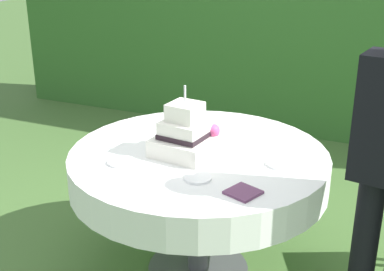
{
  "coord_description": "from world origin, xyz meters",
  "views": [
    {
      "loc": [
        0.99,
        -2.38,
        1.86
      ],
      "look_at": [
        -0.03,
        -0.02,
        0.85
      ],
      "focal_mm": 48.89,
      "sensor_mm": 36.0,
      "label": 1
    }
  ],
  "objects_px": {
    "serving_plate_near": "(229,134)",
    "serving_plate_right": "(198,178)",
    "cake_table": "(199,169)",
    "napkin_stack": "(243,192)",
    "serving_plate_far": "(121,162)",
    "serving_plate_left": "(279,164)",
    "wedding_cake": "(186,135)"
  },
  "relations": [
    {
      "from": "serving_plate_left",
      "to": "cake_table",
      "type": "bearing_deg",
      "value": -179.3
    },
    {
      "from": "serving_plate_near",
      "to": "napkin_stack",
      "type": "bearing_deg",
      "value": -65.57
    },
    {
      "from": "serving_plate_near",
      "to": "serving_plate_far",
      "type": "distance_m",
      "value": 0.7
    },
    {
      "from": "wedding_cake",
      "to": "serving_plate_right",
      "type": "height_order",
      "value": "wedding_cake"
    },
    {
      "from": "serving_plate_far",
      "to": "serving_plate_near",
      "type": "bearing_deg",
      "value": 57.1
    },
    {
      "from": "serving_plate_left",
      "to": "wedding_cake",
      "type": "bearing_deg",
      "value": -173.88
    },
    {
      "from": "wedding_cake",
      "to": "serving_plate_near",
      "type": "xyz_separation_m",
      "value": [
        0.12,
        0.35,
        -0.1
      ]
    },
    {
      "from": "serving_plate_far",
      "to": "napkin_stack",
      "type": "distance_m",
      "value": 0.68
    },
    {
      "from": "serving_plate_far",
      "to": "napkin_stack",
      "type": "bearing_deg",
      "value": -6.2
    },
    {
      "from": "serving_plate_right",
      "to": "serving_plate_far",
      "type": "bearing_deg",
      "value": 177.53
    },
    {
      "from": "wedding_cake",
      "to": "serving_plate_left",
      "type": "xyz_separation_m",
      "value": [
        0.49,
        0.05,
        -0.1
      ]
    },
    {
      "from": "serving_plate_far",
      "to": "napkin_stack",
      "type": "height_order",
      "value": "napkin_stack"
    },
    {
      "from": "cake_table",
      "to": "serving_plate_right",
      "type": "distance_m",
      "value": 0.35
    },
    {
      "from": "serving_plate_near",
      "to": "serving_plate_right",
      "type": "xyz_separation_m",
      "value": [
        0.05,
        -0.6,
        0.0
      ]
    },
    {
      "from": "wedding_cake",
      "to": "serving_plate_right",
      "type": "relative_size",
      "value": 2.81
    },
    {
      "from": "wedding_cake",
      "to": "serving_plate_right",
      "type": "xyz_separation_m",
      "value": [
        0.18,
        -0.26,
        -0.1
      ]
    },
    {
      "from": "cake_table",
      "to": "serving_plate_left",
      "type": "distance_m",
      "value": 0.45
    },
    {
      "from": "cake_table",
      "to": "serving_plate_right",
      "type": "relative_size",
      "value": 10.41
    },
    {
      "from": "serving_plate_right",
      "to": "cake_table",
      "type": "bearing_deg",
      "value": 111.76
    },
    {
      "from": "cake_table",
      "to": "napkin_stack",
      "type": "bearing_deg",
      "value": -44.43
    },
    {
      "from": "serving_plate_near",
      "to": "wedding_cake",
      "type": "bearing_deg",
      "value": -109.55
    },
    {
      "from": "napkin_stack",
      "to": "wedding_cake",
      "type": "bearing_deg",
      "value": 143.43
    },
    {
      "from": "serving_plate_left",
      "to": "napkin_stack",
      "type": "height_order",
      "value": "napkin_stack"
    },
    {
      "from": "serving_plate_near",
      "to": "napkin_stack",
      "type": "height_order",
      "value": "napkin_stack"
    },
    {
      "from": "serving_plate_right",
      "to": "serving_plate_left",
      "type": "bearing_deg",
      "value": 44.28
    },
    {
      "from": "cake_table",
      "to": "serving_plate_right",
      "type": "xyz_separation_m",
      "value": [
        0.12,
        -0.31,
        0.11
      ]
    },
    {
      "from": "serving_plate_left",
      "to": "napkin_stack",
      "type": "relative_size",
      "value": 0.98
    },
    {
      "from": "cake_table",
      "to": "serving_plate_far",
      "type": "bearing_deg",
      "value": -137.18
    },
    {
      "from": "cake_table",
      "to": "serving_plate_near",
      "type": "distance_m",
      "value": 0.32
    },
    {
      "from": "cake_table",
      "to": "serving_plate_far",
      "type": "distance_m",
      "value": 0.44
    },
    {
      "from": "cake_table",
      "to": "serving_plate_right",
      "type": "bearing_deg",
      "value": -68.24
    },
    {
      "from": "serving_plate_near",
      "to": "serving_plate_left",
      "type": "height_order",
      "value": "same"
    }
  ]
}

